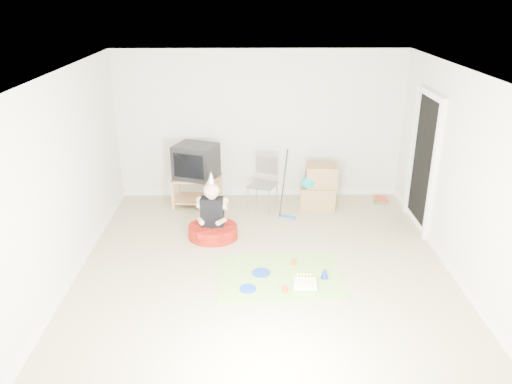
{
  "coord_description": "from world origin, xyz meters",
  "views": [
    {
      "loc": [
        -0.19,
        -5.98,
        3.5
      ],
      "look_at": [
        -0.1,
        0.4,
        0.9
      ],
      "focal_mm": 35.0,
      "sensor_mm": 36.0,
      "label": 1
    }
  ],
  "objects_px": {
    "crt_tv": "(196,161)",
    "cardboard_boxes": "(319,187)",
    "folding_chair": "(263,185)",
    "seated_woman": "(213,224)",
    "birthday_cake": "(305,284)",
    "tv_stand": "(197,189)"
  },
  "relations": [
    {
      "from": "crt_tv",
      "to": "cardboard_boxes",
      "type": "bearing_deg",
      "value": 18.59
    },
    {
      "from": "folding_chair",
      "to": "birthday_cake",
      "type": "relative_size",
      "value": 3.03
    },
    {
      "from": "folding_chair",
      "to": "cardboard_boxes",
      "type": "distance_m",
      "value": 0.97
    },
    {
      "from": "cardboard_boxes",
      "to": "birthday_cake",
      "type": "relative_size",
      "value": 2.47
    },
    {
      "from": "crt_tv",
      "to": "seated_woman",
      "type": "xyz_separation_m",
      "value": [
        0.35,
        -1.25,
        -0.57
      ]
    },
    {
      "from": "crt_tv",
      "to": "folding_chair",
      "type": "xyz_separation_m",
      "value": [
        1.12,
        -0.2,
        -0.35
      ]
    },
    {
      "from": "seated_woman",
      "to": "birthday_cake",
      "type": "distance_m",
      "value": 1.87
    },
    {
      "from": "tv_stand",
      "to": "seated_woman",
      "type": "distance_m",
      "value": 1.3
    },
    {
      "from": "crt_tv",
      "to": "cardboard_boxes",
      "type": "relative_size",
      "value": 0.88
    },
    {
      "from": "crt_tv",
      "to": "birthday_cake",
      "type": "distance_m",
      "value": 3.17
    },
    {
      "from": "birthday_cake",
      "to": "tv_stand",
      "type": "bearing_deg",
      "value": 121.32
    },
    {
      "from": "tv_stand",
      "to": "seated_woman",
      "type": "xyz_separation_m",
      "value": [
        0.35,
        -1.25,
        -0.07
      ]
    },
    {
      "from": "crt_tv",
      "to": "seated_woman",
      "type": "distance_m",
      "value": 1.42
    },
    {
      "from": "tv_stand",
      "to": "cardboard_boxes",
      "type": "relative_size",
      "value": 1.14
    },
    {
      "from": "tv_stand",
      "to": "birthday_cake",
      "type": "distance_m",
      "value": 3.09
    },
    {
      "from": "tv_stand",
      "to": "birthday_cake",
      "type": "relative_size",
      "value": 2.81
    },
    {
      "from": "cardboard_boxes",
      "to": "seated_woman",
      "type": "relative_size",
      "value": 0.7
    },
    {
      "from": "cardboard_boxes",
      "to": "birthday_cake",
      "type": "height_order",
      "value": "cardboard_boxes"
    },
    {
      "from": "cardboard_boxes",
      "to": "seated_woman",
      "type": "height_order",
      "value": "seated_woman"
    },
    {
      "from": "tv_stand",
      "to": "crt_tv",
      "type": "distance_m",
      "value": 0.5
    },
    {
      "from": "cardboard_boxes",
      "to": "seated_woman",
      "type": "xyz_separation_m",
      "value": [
        -1.74,
        -1.15,
        -0.13
      ]
    },
    {
      "from": "folding_chair",
      "to": "crt_tv",
      "type": "bearing_deg",
      "value": 170.1
    }
  ]
}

